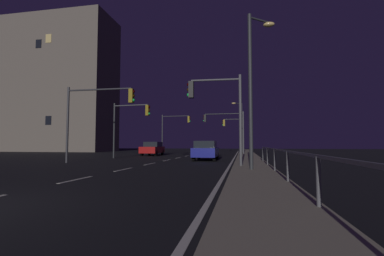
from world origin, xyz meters
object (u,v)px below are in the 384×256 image
object	(u,v)px
traffic_light_far_center	(217,102)
traffic_light_overhead_east	(97,108)
car	(206,150)
street_lamp_across_street	(240,122)
traffic_light_near_right	(225,124)
street_lamp_mid_block	(254,76)
traffic_light_mid_right	(174,126)
car_oncoming	(153,148)
traffic_light_mid_left	(234,128)
building_distant	(50,86)
traffic_light_far_right	(130,119)

from	to	relation	value
traffic_light_far_center	traffic_light_overhead_east	world-z (taller)	traffic_light_overhead_east
car	street_lamp_across_street	size ratio (longest dim) A/B	0.62
traffic_light_near_right	street_lamp_mid_block	size ratio (longest dim) A/B	0.71
car	traffic_light_mid_right	size ratio (longest dim) A/B	0.77
car_oncoming	traffic_light_mid_right	world-z (taller)	traffic_light_mid_right
traffic_light_mid_right	car	bearing A→B (deg)	-67.34
traffic_light_overhead_east	car_oncoming	bearing A→B (deg)	91.06
traffic_light_mid_left	street_lamp_mid_block	xyz separation A→B (m)	(1.78, -26.52, 0.88)
traffic_light_mid_right	traffic_light_overhead_east	size ratio (longest dim) A/B	1.07
traffic_light_overhead_east	street_lamp_across_street	size ratio (longest dim) A/B	0.75
street_lamp_mid_block	street_lamp_across_street	world-z (taller)	street_lamp_mid_block
car	traffic_light_mid_left	bearing A→B (deg)	84.44
traffic_light_mid_right	building_distant	world-z (taller)	building_distant
traffic_light_mid_right	street_lamp_across_street	bearing A→B (deg)	0.52
car_oncoming	traffic_light_far_center	xyz separation A→B (m)	(8.77, -14.49, 2.86)
street_lamp_mid_block	traffic_light_far_center	bearing A→B (deg)	135.21
car	traffic_light_overhead_east	bearing A→B (deg)	-145.65
car	traffic_light_overhead_east	xyz separation A→B (m)	(-7.01, -4.79, 3.03)
car_oncoming	traffic_light_far_right	xyz separation A→B (m)	(-0.09, -6.28, 2.82)
traffic_light_far_right	building_distant	distance (m)	33.33
car	traffic_light_mid_right	distance (m)	18.91
car_oncoming	traffic_light_mid_left	bearing A→B (deg)	48.25
street_lamp_across_street	building_distant	size ratio (longest dim) A/B	0.29
car	traffic_light_far_right	distance (m)	7.99
traffic_light_overhead_east	traffic_light_mid_right	bearing A→B (deg)	90.43
building_distant	traffic_light_near_right	bearing A→B (deg)	-16.32
building_distant	street_lamp_mid_block	bearing A→B (deg)	-40.28
traffic_light_overhead_east	building_distant	size ratio (longest dim) A/B	0.22
car	street_lamp_mid_block	distance (m)	10.12
traffic_light_far_center	street_lamp_across_street	xyz separation A→B (m)	(1.14, 24.02, 0.81)
car	street_lamp_across_street	bearing A→B (deg)	81.21
street_lamp_across_street	traffic_light_mid_right	bearing A→B (deg)	-179.48
street_lamp_mid_block	building_distant	distance (m)	47.67
traffic_light_mid_right	street_lamp_mid_block	distance (m)	28.03
traffic_light_far_center	traffic_light_mid_left	xyz separation A→B (m)	(0.21, 24.55, 0.01)
car	traffic_light_mid_right	xyz separation A→B (m)	(-7.18, 17.19, 3.27)
traffic_light_far_right	street_lamp_across_street	world-z (taller)	street_lamp_across_street
traffic_light_overhead_east	building_distant	xyz separation A→B (m)	(-25.37, 26.49, 8.38)
traffic_light_far_center	traffic_light_far_right	xyz separation A→B (m)	(-8.86, 8.21, -0.04)
traffic_light_mid_right	car_oncoming	bearing A→B (deg)	-90.40
car	traffic_light_near_right	world-z (taller)	traffic_light_near_right
traffic_light_mid_left	traffic_light_near_right	bearing A→B (deg)	-98.97
traffic_light_mid_right	traffic_light_far_center	bearing A→B (deg)	-70.02
traffic_light_near_right	traffic_light_mid_left	xyz separation A→B (m)	(0.92, 5.82, -0.22)
car_oncoming	street_lamp_mid_block	bearing A→B (deg)	-56.84
car	traffic_light_mid_left	distance (m)	18.11
traffic_light_mid_left	building_distant	size ratio (longest dim) A/B	0.21
traffic_light_far_center	street_lamp_across_street	size ratio (longest dim) A/B	0.71
traffic_light_near_right	traffic_light_far_right	bearing A→B (deg)	-127.76
traffic_light_far_right	street_lamp_mid_block	distance (m)	14.90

